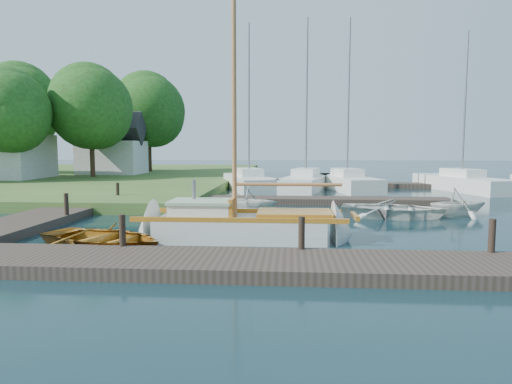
# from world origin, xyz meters

# --- Properties ---
(ground) EXTENTS (160.00, 160.00, 0.00)m
(ground) POSITION_xyz_m (0.00, 0.00, 0.00)
(ground) COLOR black
(ground) RESTS_ON ground
(near_dock) EXTENTS (18.00, 2.20, 0.30)m
(near_dock) POSITION_xyz_m (0.00, -6.00, 0.15)
(near_dock) COLOR #322921
(near_dock) RESTS_ON ground
(left_dock) EXTENTS (2.20, 18.00, 0.30)m
(left_dock) POSITION_xyz_m (-8.00, 2.00, 0.15)
(left_dock) COLOR #322921
(left_dock) RESTS_ON ground
(far_dock) EXTENTS (14.00, 1.60, 0.30)m
(far_dock) POSITION_xyz_m (2.00, 6.50, 0.15)
(far_dock) COLOR #322921
(far_dock) RESTS_ON ground
(pontoon) EXTENTS (30.00, 1.60, 0.30)m
(pontoon) POSITION_xyz_m (10.00, 16.00, 0.15)
(pontoon) COLOR #322921
(pontoon) RESTS_ON ground
(mooring_post_1) EXTENTS (0.16, 0.16, 0.80)m
(mooring_post_1) POSITION_xyz_m (-3.00, -5.00, 0.70)
(mooring_post_1) COLOR black
(mooring_post_1) RESTS_ON near_dock
(mooring_post_2) EXTENTS (0.16, 0.16, 0.80)m
(mooring_post_2) POSITION_xyz_m (1.50, -5.00, 0.70)
(mooring_post_2) COLOR black
(mooring_post_2) RESTS_ON near_dock
(mooring_post_3) EXTENTS (0.16, 0.16, 0.80)m
(mooring_post_3) POSITION_xyz_m (6.00, -5.00, 0.70)
(mooring_post_3) COLOR black
(mooring_post_3) RESTS_ON near_dock
(mooring_post_4) EXTENTS (0.16, 0.16, 0.80)m
(mooring_post_4) POSITION_xyz_m (-7.00, 0.00, 0.70)
(mooring_post_4) COLOR black
(mooring_post_4) RESTS_ON left_dock
(mooring_post_5) EXTENTS (0.16, 0.16, 0.80)m
(mooring_post_5) POSITION_xyz_m (-7.00, 5.00, 0.70)
(mooring_post_5) COLOR black
(mooring_post_5) RESTS_ON left_dock
(sailboat) EXTENTS (7.17, 2.08, 9.83)m
(sailboat) POSITION_xyz_m (-0.09, -2.50, 0.34)
(sailboat) COLOR silver
(sailboat) RESTS_ON ground
(dinghy) EXTENTS (4.49, 3.87, 0.78)m
(dinghy) POSITION_xyz_m (-3.92, -4.05, 0.39)
(dinghy) COLOR #944915
(dinghy) RESTS_ON ground
(tender_b) EXTENTS (2.99, 2.78, 1.28)m
(tender_b) POSITION_xyz_m (-0.47, 2.97, 0.64)
(tender_b) COLOR silver
(tender_b) RESTS_ON ground
(tender_c) EXTENTS (4.62, 3.74, 0.85)m
(tender_c) POSITION_xyz_m (5.29, 2.23, 0.42)
(tender_c) COLOR silver
(tender_c) RESTS_ON ground
(tender_d) EXTENTS (2.80, 2.55, 1.26)m
(tender_d) POSITION_xyz_m (7.99, 2.81, 0.63)
(tender_d) COLOR silver
(tender_d) RESTS_ON ground
(marina_boat_0) EXTENTS (4.33, 7.88, 10.61)m
(marina_boat_0) POSITION_xyz_m (-1.48, 13.47, 0.57)
(marina_boat_0) COLOR silver
(marina_boat_0) RESTS_ON ground
(marina_boat_1) EXTENTS (3.88, 8.12, 10.91)m
(marina_boat_1) POSITION_xyz_m (2.21, 13.71, 0.57)
(marina_boat_1) COLOR silver
(marina_boat_1) RESTS_ON ground
(marina_boat_2) EXTENTS (3.82, 7.62, 10.91)m
(marina_boat_2) POSITION_xyz_m (4.88, 13.84, 0.57)
(marina_boat_2) COLOR silver
(marina_boat_2) RESTS_ON ground
(marina_boat_4) EXTENTS (4.32, 8.30, 9.98)m
(marina_boat_4) POSITION_xyz_m (12.16, 13.98, 0.56)
(marina_boat_4) COLOR silver
(marina_boat_4) RESTS_ON ground
(house_a) EXTENTS (6.30, 5.00, 6.29)m
(house_a) POSITION_xyz_m (-20.00, 16.00, 2.96)
(house_a) COLOR beige
(house_a) RESTS_ON shore
(house_c) EXTENTS (5.25, 4.00, 5.28)m
(house_c) POSITION_xyz_m (-14.00, 22.00, 2.58)
(house_c) COLOR beige
(house_c) RESTS_ON shore
(tree_2) EXTENTS (5.83, 5.75, 7.82)m
(tree_2) POSITION_xyz_m (-18.00, 14.05, 5.25)
(tree_2) COLOR #332114
(tree_2) RESTS_ON shore
(tree_3) EXTENTS (6.41, 6.38, 8.74)m
(tree_3) POSITION_xyz_m (-14.00, 18.05, 5.81)
(tree_3) COLOR #332114
(tree_3) RESTS_ON shore
(tree_4) EXTENTS (7.01, 7.01, 9.66)m
(tree_4) POSITION_xyz_m (-22.00, 22.05, 6.37)
(tree_4) COLOR #332114
(tree_4) RESTS_ON shore
(tree_7) EXTENTS (6.83, 6.83, 9.38)m
(tree_7) POSITION_xyz_m (-12.00, 26.05, 6.20)
(tree_7) COLOR #332114
(tree_7) RESTS_ON shore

